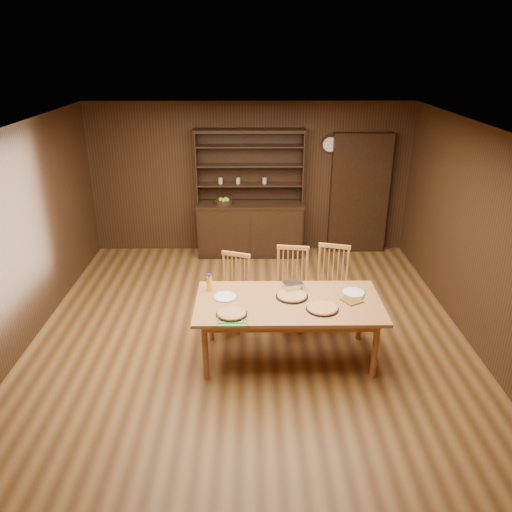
{
  "coord_description": "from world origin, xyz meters",
  "views": [
    {
      "loc": [
        0.03,
        -5.48,
        3.45
      ],
      "look_at": [
        0.08,
        0.4,
        0.95
      ],
      "focal_mm": 35.0,
      "sensor_mm": 36.0,
      "label": 1
    }
  ],
  "objects_px": {
    "chair_left": "(234,288)",
    "chair_right": "(332,282)",
    "juice_bottle": "(209,283)",
    "dining_table": "(288,307)",
    "china_hutch": "(250,222)",
    "chair_center": "(292,284)"
  },
  "relations": [
    {
      "from": "china_hutch",
      "to": "dining_table",
      "type": "distance_m",
      "value": 3.24
    },
    {
      "from": "chair_center",
      "to": "chair_right",
      "type": "bearing_deg",
      "value": 15.33
    },
    {
      "from": "dining_table",
      "to": "chair_center",
      "type": "xyz_separation_m",
      "value": [
        0.1,
        0.81,
        -0.11
      ]
    },
    {
      "from": "chair_left",
      "to": "chair_right",
      "type": "bearing_deg",
      "value": 23.74
    },
    {
      "from": "dining_table",
      "to": "juice_bottle",
      "type": "height_order",
      "value": "juice_bottle"
    },
    {
      "from": "china_hutch",
      "to": "chair_right",
      "type": "height_order",
      "value": "china_hutch"
    },
    {
      "from": "china_hutch",
      "to": "chair_right",
      "type": "bearing_deg",
      "value": -65.29
    },
    {
      "from": "dining_table",
      "to": "chair_left",
      "type": "xyz_separation_m",
      "value": [
        -0.65,
        0.78,
        -0.15
      ]
    },
    {
      "from": "dining_table",
      "to": "chair_center",
      "type": "distance_m",
      "value": 0.82
    },
    {
      "from": "chair_left",
      "to": "chair_right",
      "type": "distance_m",
      "value": 1.29
    },
    {
      "from": "chair_left",
      "to": "chair_center",
      "type": "xyz_separation_m",
      "value": [
        0.75,
        0.03,
        0.04
      ]
    },
    {
      "from": "chair_left",
      "to": "chair_right",
      "type": "relative_size",
      "value": 0.93
    },
    {
      "from": "china_hutch",
      "to": "juice_bottle",
      "type": "bearing_deg",
      "value": -99.26
    },
    {
      "from": "chair_left",
      "to": "china_hutch",
      "type": "bearing_deg",
      "value": 104.94
    },
    {
      "from": "chair_left",
      "to": "dining_table",
      "type": "bearing_deg",
      "value": -30.34
    },
    {
      "from": "chair_center",
      "to": "dining_table",
      "type": "bearing_deg",
      "value": -88.51
    },
    {
      "from": "chair_left",
      "to": "juice_bottle",
      "type": "height_order",
      "value": "chair_left"
    },
    {
      "from": "chair_right",
      "to": "juice_bottle",
      "type": "xyz_separation_m",
      "value": [
        -1.55,
        -0.58,
        0.28
      ]
    },
    {
      "from": "chair_left",
      "to": "chair_center",
      "type": "distance_m",
      "value": 0.75
    },
    {
      "from": "chair_right",
      "to": "juice_bottle",
      "type": "height_order",
      "value": "chair_right"
    },
    {
      "from": "china_hutch",
      "to": "juice_bottle",
      "type": "height_order",
      "value": "china_hutch"
    },
    {
      "from": "chair_left",
      "to": "juice_bottle",
      "type": "relative_size",
      "value": 4.7
    }
  ]
}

